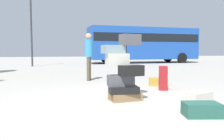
% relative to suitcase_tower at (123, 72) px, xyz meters
% --- Properties ---
extents(ground_plane, '(80.00, 80.00, 0.00)m').
position_rel_suitcase_tower_xyz_m(ground_plane, '(-0.07, -0.11, -0.61)').
color(ground_plane, '#ADA89E').
extents(suitcase_tower, '(0.89, 0.68, 1.46)m').
position_rel_suitcase_tower_xyz_m(suitcase_tower, '(0.00, 0.00, 0.00)').
color(suitcase_tower, olive).
rests_on(suitcase_tower, ground).
extents(suitcase_tan_foreground_near, '(0.67, 0.57, 0.24)m').
position_rel_suitcase_tower_xyz_m(suitcase_tan_foreground_near, '(1.72, 1.72, -0.49)').
color(suitcase_tan_foreground_near, '#B28C33').
rests_on(suitcase_tan_foreground_near, ground).
extents(suitcase_teal_right_side, '(0.66, 0.51, 0.23)m').
position_rel_suitcase_tower_xyz_m(suitcase_teal_right_side, '(0.86, -1.57, -0.50)').
color(suitcase_teal_right_side, '#26594C').
rests_on(suitcase_teal_right_side, ground).
extents(suitcase_maroon_foreground_far, '(0.34, 0.40, 0.66)m').
position_rel_suitcase_tower_xyz_m(suitcase_maroon_foreground_far, '(1.49, 0.96, -0.28)').
color(suitcase_maroon_foreground_far, maroon).
rests_on(suitcase_maroon_foreground_far, ground).
extents(suitcase_cream_upright_blue, '(0.67, 0.48, 0.22)m').
position_rel_suitcase_tower_xyz_m(suitcase_cream_upright_blue, '(1.48, -0.64, -0.51)').
color(suitcase_cream_upright_blue, beige).
rests_on(suitcase_cream_upright_blue, ground).
extents(person_bearded_onlooker, '(0.30, 0.32, 1.68)m').
position_rel_suitcase_tower_xyz_m(person_bearded_onlooker, '(1.16, 3.60, 0.39)').
color(person_bearded_onlooker, black).
rests_on(person_bearded_onlooker, ground).
extents(person_tourist_with_camera, '(0.30, 0.33, 1.72)m').
position_rel_suitcase_tower_xyz_m(person_tourist_with_camera, '(-0.17, 3.52, 0.42)').
color(person_tourist_with_camera, brown).
rests_on(person_tourist_with_camera, ground).
extents(parked_bus, '(10.02, 2.89, 3.15)m').
position_rel_suitcase_tower_xyz_m(parked_bus, '(6.73, 14.72, 1.22)').
color(parked_bus, '#1E4CA5').
rests_on(parked_bus, ground).
extents(lamp_post, '(0.36, 0.36, 6.07)m').
position_rel_suitcase_tower_xyz_m(lamp_post, '(-2.74, 12.35, 3.35)').
color(lamp_post, '#333338').
rests_on(lamp_post, ground).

